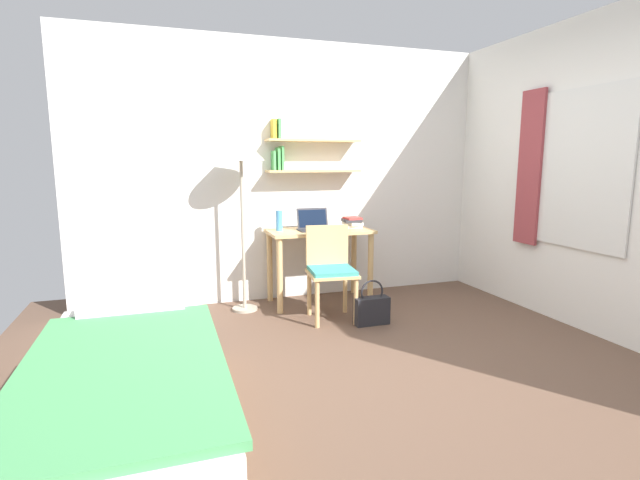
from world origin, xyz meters
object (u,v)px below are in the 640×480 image
Objects in this scene: standing_lamp at (241,156)px; water_bottle at (279,221)px; bed at (128,398)px; book_stack at (352,222)px; desk at (320,244)px; laptop at (314,224)px; handbag at (372,309)px; desk_chair at (330,267)px.

water_bottle is at bearing 10.21° from standing_lamp.
bed is 8.41× the size of book_stack.
book_stack is at bearing 2.55° from standing_lamp.
book_stack is at bearing 6.10° from desk.
water_bottle is at bearing 178.81° from book_stack.
bed is 2.63m from laptop.
water_bottle is 1.25m from handbag.
desk is 0.62× the size of standing_lamp.
laptop is 1.36× the size of book_stack.
desk is 5.11× the size of water_bottle.
handbag is (0.28, -0.77, -0.67)m from laptop.
desk is 0.42m from book_stack.
bed is 2.63m from desk.
bed is 9.93× the size of water_bottle.
standing_lamp is at bearing -169.79° from water_bottle.
standing_lamp reaches higher than book_stack.
desk is 0.21m from laptop.
desk_chair is 0.75m from book_stack.
book_stack is at bearing 80.05° from handbag.
laptop is at bearing -179.17° from desk.
desk is 4.33× the size of book_stack.
water_bottle reaches higher than bed.
standing_lamp reaches higher than handbag.
book_stack is (0.42, 0.52, 0.33)m from desk_chair.
standing_lamp is (0.92, 1.98, 1.22)m from bed.
book_stack reaches higher than bed.
desk_chair is (-0.06, -0.49, -0.13)m from desk.
desk is 1.15m from standing_lamp.
desk is 0.92m from handbag.
desk_chair is 2.09× the size of handbag.
desk is 1.22× the size of desk_chair.
desk_chair is 0.59m from laptop.
water_bottle is at bearing 57.82° from bed.
standing_lamp reaches higher than bed.
laptop is (-0.00, 0.48, 0.33)m from desk_chair.
book_stack is (1.13, 0.05, -0.66)m from standing_lamp.
handbag is (1.91, 1.22, -0.11)m from bed.
handbag is (0.28, -0.28, -0.34)m from desk_chair.
water_bottle is (1.29, 2.04, 0.61)m from bed.
desk_chair is 0.51× the size of standing_lamp.
desk is at bearing 106.25° from handbag.
standing_lamp is (-0.76, -0.01, 0.86)m from desk.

